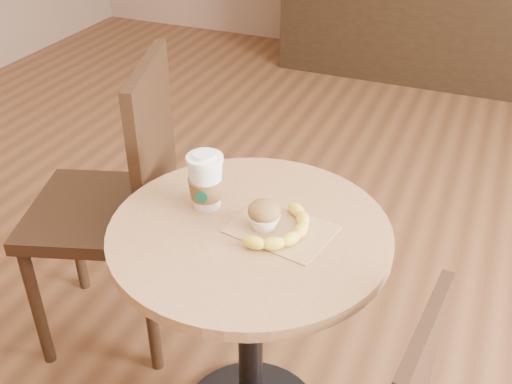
% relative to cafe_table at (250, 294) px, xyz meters
% --- Properties ---
extents(cafe_table, '(0.70, 0.70, 0.75)m').
position_rel_cafe_table_xyz_m(cafe_table, '(0.00, 0.00, 0.00)').
color(cafe_table, black).
rests_on(cafe_table, ground).
extents(chair_left, '(0.56, 0.56, 1.02)m').
position_rel_cafe_table_xyz_m(chair_left, '(-0.56, 0.23, 0.03)').
color(chair_left, black).
rests_on(chair_left, ground).
extents(service_counter, '(2.30, 0.65, 1.04)m').
position_rel_cafe_table_xyz_m(service_counter, '(0.09, 3.18, -0.01)').
color(service_counter, black).
rests_on(service_counter, ground).
extents(kraft_bag, '(0.27, 0.22, 0.00)m').
position_rel_cafe_table_xyz_m(kraft_bag, '(0.07, 0.02, 0.22)').
color(kraft_bag, '#A67C50').
rests_on(kraft_bag, cafe_table).
extents(coffee_cup, '(0.09, 0.10, 0.16)m').
position_rel_cafe_table_xyz_m(coffee_cup, '(-0.14, 0.05, 0.29)').
color(coffee_cup, white).
rests_on(coffee_cup, cafe_table).
extents(muffin, '(0.08, 0.08, 0.07)m').
position_rel_cafe_table_xyz_m(muffin, '(0.03, 0.01, 0.26)').
color(muffin, white).
rests_on(muffin, kraft_bag).
extents(banana, '(0.21, 0.26, 0.03)m').
position_rel_cafe_table_xyz_m(banana, '(0.09, 0.01, 0.24)').
color(banana, yellow).
rests_on(banana, kraft_bag).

